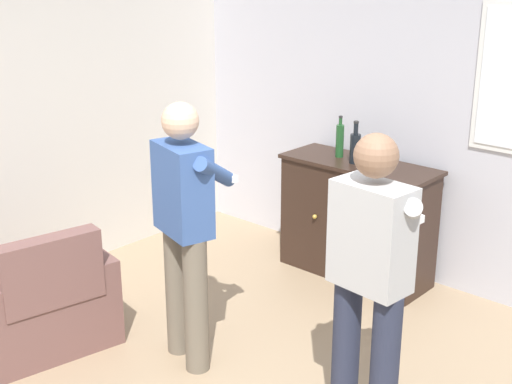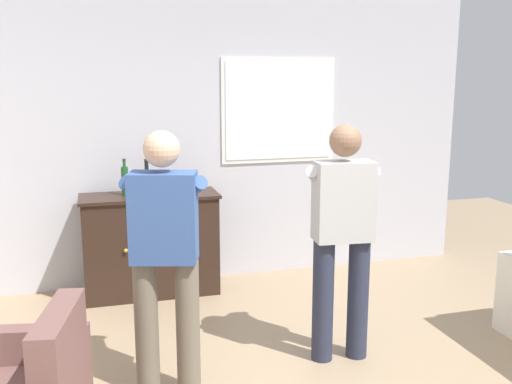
{
  "view_description": "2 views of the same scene",
  "coord_description": "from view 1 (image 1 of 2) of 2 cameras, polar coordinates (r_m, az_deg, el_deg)",
  "views": [
    {
      "loc": [
        2.18,
        -2.16,
        2.5
      ],
      "look_at": [
        -0.36,
        0.67,
        1.2
      ],
      "focal_mm": 50.0,
      "sensor_mm": 36.0,
      "label": 1
    },
    {
      "loc": [
        -1.19,
        -2.85,
        1.97
      ],
      "look_at": [
        -0.2,
        0.66,
        1.25
      ],
      "focal_mm": 40.0,
      "sensor_mm": 36.0,
      "label": 2
    }
  ],
  "objects": [
    {
      "name": "wall_back_with_window",
      "position": [
        5.4,
        17.41,
        6.27
      ],
      "size": [
        5.2,
        0.15,
        2.8
      ],
      "color": "silver",
      "rests_on": "ground"
    },
    {
      "name": "armchair",
      "position": [
        4.92,
        -16.74,
        -8.8
      ],
      "size": [
        0.79,
        0.98,
        0.85
      ],
      "color": "brown",
      "rests_on": "ground"
    },
    {
      "name": "sideboard_cabinet",
      "position": [
        5.71,
        8.07,
        -2.19
      ],
      "size": [
        1.25,
        0.49,
        0.95
      ],
      "color": "black",
      "rests_on": "ground"
    },
    {
      "name": "bottle_wine_green",
      "position": [
        5.5,
        7.94,
        3.58
      ],
      "size": [
        0.08,
        0.08,
        0.33
      ],
      "color": "black",
      "rests_on": "sideboard_cabinet"
    },
    {
      "name": "bottle_liquor_amber",
      "position": [
        5.65,
        6.72,
        4.16
      ],
      "size": [
        0.06,
        0.06,
        0.33
      ],
      "color": "#1E4C23",
      "rests_on": "sideboard_cabinet"
    },
    {
      "name": "person_standing_left",
      "position": [
        4.33,
        -5.67,
        -2.48
      ],
      "size": [
        0.54,
        0.52,
        1.68
      ],
      "color": "#6B6051",
      "rests_on": "ground"
    },
    {
      "name": "person_standing_right",
      "position": [
        3.68,
        9.17,
        -6.6
      ],
      "size": [
        0.56,
        0.49,
        1.68
      ],
      "color": "#282D42",
      "rests_on": "ground"
    }
  ]
}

